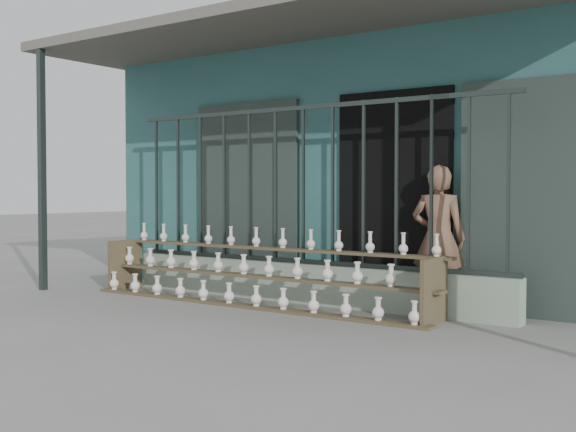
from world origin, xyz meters
The scene contains 6 objects.
ground centered at (0.00, 0.00, 0.00)m, with size 60.00×60.00×0.00m, color slate.
workshop_building centered at (0.00, 4.23, 1.62)m, with size 7.40×6.60×3.21m.
parapet_wall centered at (0.00, 1.30, 0.23)m, with size 5.00×0.20×0.45m, color gray.
security_fence centered at (0.00, 1.30, 1.35)m, with size 5.00×0.04×1.80m.
shelf_rack centered at (-0.37, 0.89, 0.36)m, with size 4.50×0.68×0.85m.
elderly_woman centered at (1.50, 1.63, 0.78)m, with size 0.57×0.37×1.55m, color brown.
Camera 1 is at (4.60, -5.49, 1.28)m, focal length 45.00 mm.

